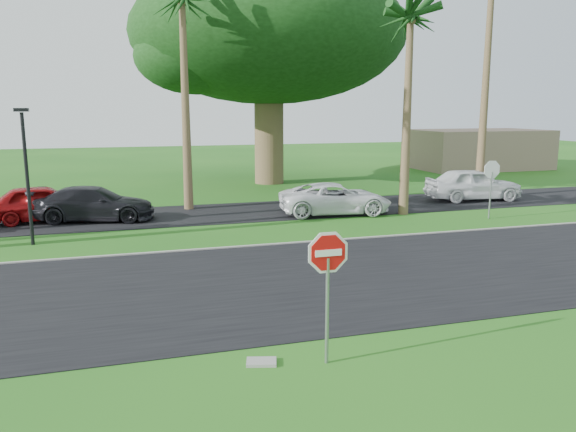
# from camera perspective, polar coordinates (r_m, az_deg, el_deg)

# --- Properties ---
(ground) EXTENTS (120.00, 120.00, 0.00)m
(ground) POSITION_cam_1_polar(r_m,az_deg,el_deg) (13.25, -2.75, -9.56)
(ground) COLOR #1A5415
(ground) RESTS_ON ground
(road) EXTENTS (120.00, 8.00, 0.02)m
(road) POSITION_cam_1_polar(r_m,az_deg,el_deg) (15.09, -4.59, -6.97)
(road) COLOR black
(road) RESTS_ON ground
(parking_strip) EXTENTS (120.00, 5.00, 0.02)m
(parking_strip) POSITION_cam_1_polar(r_m,az_deg,el_deg) (25.16, -9.63, 0.14)
(parking_strip) COLOR black
(parking_strip) RESTS_ON ground
(curb) EXTENTS (120.00, 0.12, 0.06)m
(curb) POSITION_cam_1_polar(r_m,az_deg,el_deg) (18.91, -7.18, -3.27)
(curb) COLOR gray
(curb) RESTS_ON ground
(stop_sign_near) EXTENTS (1.05, 0.07, 2.62)m
(stop_sign_near) POSITION_cam_1_polar(r_m,az_deg,el_deg) (10.10, 4.06, -5.52)
(stop_sign_near) COLOR gray
(stop_sign_near) RESTS_ON ground
(stop_sign_far) EXTENTS (1.05, 0.07, 2.62)m
(stop_sign_far) POSITION_cam_1_polar(r_m,az_deg,el_deg) (25.18, 19.96, 3.72)
(stop_sign_far) COLOR gray
(stop_sign_far) RESTS_ON ground
(palm_center) EXTENTS (5.00, 5.00, 10.50)m
(palm_center) POSITION_cam_1_polar(r_m,az_deg,el_deg) (26.62, -10.72, 20.51)
(palm_center) COLOR brown
(palm_center) RESTS_ON ground
(palm_right_near) EXTENTS (5.00, 5.00, 9.50)m
(palm_right_near) POSITION_cam_1_polar(r_m,az_deg,el_deg) (25.34, 12.35, 18.72)
(palm_right_near) COLOR brown
(palm_right_near) RESTS_ON ground
(canopy_tree) EXTENTS (16.50, 16.50, 13.12)m
(canopy_tree) POSITION_cam_1_polar(r_m,az_deg,el_deg) (35.48, -2.00, 17.85)
(canopy_tree) COLOR brown
(canopy_tree) RESTS_ON ground
(streetlight_right) EXTENTS (0.45, 0.25, 4.64)m
(streetlight_right) POSITION_cam_1_polar(r_m,az_deg,el_deg) (20.88, -25.04, 4.43)
(streetlight_right) COLOR black
(streetlight_right) RESTS_ON ground
(building_far) EXTENTS (10.00, 6.00, 3.00)m
(building_far) POSITION_cam_1_polar(r_m,az_deg,el_deg) (46.74, 18.74, 6.45)
(building_far) COLOR gray
(building_far) RESTS_ON ground
(car_red) EXTENTS (4.66, 2.33, 1.52)m
(car_red) POSITION_cam_1_polar(r_m,az_deg,el_deg) (25.34, -23.62, 1.18)
(car_red) COLOR maroon
(car_red) RESTS_ON ground
(car_dark) EXTENTS (5.18, 2.89, 1.42)m
(car_dark) POSITION_cam_1_polar(r_m,az_deg,el_deg) (24.70, -19.07, 1.15)
(car_dark) COLOR black
(car_dark) RESTS_ON ground
(car_minivan) EXTENTS (5.16, 2.80, 1.37)m
(car_minivan) POSITION_cam_1_polar(r_m,az_deg,el_deg) (24.92, 4.83, 1.74)
(car_minivan) COLOR white
(car_minivan) RESTS_ON ground
(car_pickup) EXTENTS (5.00, 2.50, 1.64)m
(car_pickup) POSITION_cam_1_polar(r_m,az_deg,el_deg) (30.14, 18.29, 3.06)
(car_pickup) COLOR silver
(car_pickup) RESTS_ON ground
(utility_slab) EXTENTS (0.62, 0.48, 0.06)m
(utility_slab) POSITION_cam_1_polar(r_m,az_deg,el_deg) (10.68, -2.72, -14.60)
(utility_slab) COLOR gray
(utility_slab) RESTS_ON ground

